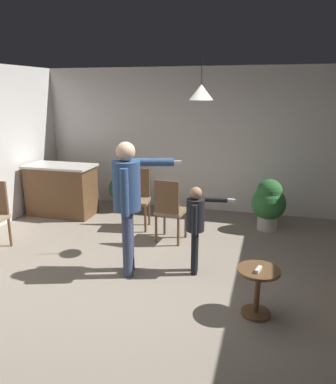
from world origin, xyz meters
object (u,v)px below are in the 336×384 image
(potted_plant_by_wall, at_px, (269,202))
(side_table_by_couch, at_px, (257,286))
(potted_plant_corner, at_px, (122,188))
(kitchen_counter, at_px, (62,190))
(person_adult, at_px, (128,194))
(person_child, at_px, (196,220))
(spare_remote_on_table, at_px, (258,270))
(dining_chair_near_wall, at_px, (169,208))
(dining_chair_by_counter, at_px, (137,196))

(potted_plant_by_wall, bearing_deg, side_table_by_couch, -91.29)
(side_table_by_couch, relative_size, potted_plant_corner, 0.65)
(kitchen_counter, bearing_deg, person_adult, -42.15)
(person_adult, bearing_deg, kitchen_counter, -146.66)
(person_child, bearing_deg, spare_remote_on_table, 38.48)
(potted_plant_corner, xyz_separation_m, potted_plant_by_wall, (2.76, -0.36, 0.04))
(side_table_by_couch, height_order, spare_remote_on_table, spare_remote_on_table)
(dining_chair_near_wall, height_order, spare_remote_on_table, dining_chair_near_wall)
(person_adult, distance_m, dining_chair_near_wall, 1.26)
(kitchen_counter, relative_size, person_child, 1.11)
(potted_plant_corner, bearing_deg, kitchen_counter, -150.05)
(dining_chair_near_wall, distance_m, spare_remote_on_table, 2.19)
(person_child, height_order, potted_plant_corner, person_child)
(person_adult, bearing_deg, dining_chair_near_wall, 154.75)
(dining_chair_by_counter, height_order, dining_chair_near_wall, same)
(kitchen_counter, xyz_separation_m, spare_remote_on_table, (3.68, -2.45, 0.06))
(kitchen_counter, distance_m, dining_chair_by_counter, 1.61)
(side_table_by_couch, relative_size, potted_plant_by_wall, 0.60)
(person_adult, relative_size, dining_chair_near_wall, 1.69)
(dining_chair_near_wall, bearing_deg, dining_chair_by_counter, 149.53)
(potted_plant_corner, bearing_deg, dining_chair_near_wall, -45.22)
(side_table_by_couch, relative_size, spare_remote_on_table, 4.00)
(person_child, bearing_deg, side_table_by_couch, 40.35)
(dining_chair_by_counter, bearing_deg, dining_chair_near_wall, 135.97)
(dining_chair_near_wall, relative_size, potted_plant_corner, 1.24)
(side_table_by_couch, height_order, dining_chair_by_counter, dining_chair_by_counter)
(side_table_by_couch, height_order, person_adult, person_adult)
(person_adult, bearing_deg, potted_plant_corner, -170.44)
(kitchen_counter, distance_m, person_child, 3.33)
(dining_chair_near_wall, bearing_deg, potted_plant_by_wall, 38.80)
(person_child, height_order, dining_chair_by_counter, person_child)
(kitchen_counter, relative_size, side_table_by_couch, 2.42)
(person_adult, xyz_separation_m, potted_plant_corner, (-1.10, 2.45, -0.61))
(kitchen_counter, bearing_deg, potted_plant_by_wall, 3.17)
(person_adult, relative_size, potted_plant_corner, 2.10)
(side_table_by_couch, bearing_deg, person_child, 136.73)
(person_child, distance_m, potted_plant_by_wall, 2.05)
(person_child, relative_size, dining_chair_near_wall, 1.14)
(dining_chair_by_counter, xyz_separation_m, spare_remote_on_table, (2.09, -2.20, -0.01))
(dining_chair_by_counter, distance_m, potted_plant_corner, 1.02)
(person_child, bearing_deg, dining_chair_near_wall, -152.92)
(person_adult, xyz_separation_m, person_child, (0.80, 0.24, -0.34))
(potted_plant_corner, xyz_separation_m, spare_remote_on_table, (2.70, -3.01, 0.09))
(potted_plant_corner, bearing_deg, dining_chair_by_counter, -53.30)
(kitchen_counter, relative_size, person_adult, 0.74)
(person_adult, distance_m, dining_chair_by_counter, 1.78)
(person_child, bearing_deg, dining_chair_by_counter, -143.61)
(person_adult, height_order, dining_chair_by_counter, person_adult)
(person_child, distance_m, dining_chair_near_wall, 1.08)
(dining_chair_by_counter, distance_m, spare_remote_on_table, 3.03)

